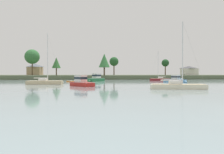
% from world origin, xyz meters
% --- Properties ---
extents(far_shore_bank, '(231.56, 58.05, 1.86)m').
position_xyz_m(far_shore_bank, '(0.00, 108.03, 0.93)').
color(far_shore_bank, '#4C563D').
rests_on(far_shore_bank, ground).
extents(sailboat_sand, '(8.53, 2.85, 12.97)m').
position_xyz_m(sailboat_sand, '(-23.05, 39.44, 0.26)').
color(sailboat_sand, tan).
rests_on(sailboat_sand, ground).
extents(cruiser_skyblue, '(6.30, 7.14, 4.29)m').
position_xyz_m(cruiser_skyblue, '(13.29, 47.25, 0.46)').
color(cruiser_skyblue, '#669ECC').
rests_on(cruiser_skyblue, ground).
extents(dinghy_orange, '(3.05, 3.42, 0.48)m').
position_xyz_m(dinghy_orange, '(-18.62, 54.08, 0.12)').
color(dinghy_orange, orange).
rests_on(dinghy_orange, ground).
extents(cruiser_green, '(6.40, 7.80, 4.76)m').
position_xyz_m(cruiser_green, '(-10.77, 57.05, 0.64)').
color(cruiser_green, '#236B3D').
rests_on(cruiser_green, ground).
extents(cruiser_red, '(5.94, 7.20, 3.84)m').
position_xyz_m(cruiser_red, '(-13.99, 31.54, 0.55)').
color(cruiser_red, '#B2231E').
rests_on(cruiser_red, ground).
extents(sailboat_maroon, '(7.25, 2.65, 11.51)m').
position_xyz_m(sailboat_maroon, '(12.94, 62.59, 0.23)').
color(sailboat_maroon, maroon).
rests_on(sailboat_maroon, ground).
extents(sailboat_cream, '(9.28, 4.09, 11.82)m').
position_xyz_m(sailboat_cream, '(2.99, 21.79, 0.25)').
color(sailboat_cream, beige).
rests_on(sailboat_cream, ground).
extents(mooring_buoy_red, '(0.34, 0.34, 0.40)m').
position_xyz_m(mooring_buoy_red, '(13.00, 70.02, 0.06)').
color(mooring_buoy_red, red).
rests_on(mooring_buoy_red, ground).
extents(shore_tree_inland_b, '(4.20, 4.20, 9.03)m').
position_xyz_m(shore_tree_inland_b, '(29.11, 102.86, 8.68)').
color(shore_tree_inland_b, brown).
rests_on(shore_tree_inland_b, far_shore_bank).
extents(shore_tree_center_right, '(7.85, 7.85, 13.91)m').
position_xyz_m(shore_tree_center_right, '(-44.84, 102.72, 11.82)').
color(shore_tree_center_right, brown).
rests_on(shore_tree_center_right, far_shore_bank).
extents(shore_tree_far_right, '(5.03, 5.03, 9.81)m').
position_xyz_m(shore_tree_far_right, '(-6.73, 81.53, 8.54)').
color(shore_tree_far_right, brown).
rests_on(shore_tree_far_right, far_shore_bank).
extents(shore_tree_center_left, '(4.33, 4.33, 8.87)m').
position_xyz_m(shore_tree_center_left, '(-30.20, 93.01, 8.03)').
color(shore_tree_center_left, brown).
rests_on(shore_tree_center_left, far_shore_bank).
extents(shore_tree_right_mid, '(5.19, 5.19, 10.36)m').
position_xyz_m(shore_tree_right_mid, '(-0.08, 105.82, 9.55)').
color(shore_tree_right_mid, brown).
rests_on(shore_tree_right_mid, far_shore_bank).
extents(cottage_near_water, '(8.91, 7.08, 5.23)m').
position_xyz_m(cottage_near_water, '(44.11, 104.72, 4.56)').
color(cottage_near_water, silver).
rests_on(cottage_near_water, far_shore_bank).
extents(cottage_behind_trees, '(7.87, 8.84, 6.61)m').
position_xyz_m(cottage_behind_trees, '(-45.93, 111.93, 5.28)').
color(cottage_behind_trees, tan).
rests_on(cottage_behind_trees, far_shore_bank).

